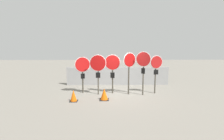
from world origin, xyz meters
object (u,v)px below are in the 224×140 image
object	(u,v)px
stop_sign_1	(98,66)
stop_sign_3	(129,65)
traffic_cone_1	(104,94)
stop_sign_5	(156,67)
traffic_cone_0	(73,96)
stop_sign_4	(143,64)
stop_sign_0	(83,68)
stop_sign_2	(113,66)

from	to	relation	value
stop_sign_1	stop_sign_3	distance (m)	1.75
stop_sign_1	traffic_cone_1	world-z (taller)	stop_sign_1
stop_sign_5	traffic_cone_0	distance (m)	4.83
traffic_cone_0	stop_sign_3	bearing A→B (deg)	21.32
stop_sign_3	stop_sign_4	size ratio (longest dim) A/B	0.99
traffic_cone_0	stop_sign_1	bearing A→B (deg)	43.35
stop_sign_0	stop_sign_5	world-z (taller)	stop_sign_5
stop_sign_0	stop_sign_2	world-z (taller)	stop_sign_2
stop_sign_2	traffic_cone_1	xyz separation A→B (m)	(-0.45, -1.16, -1.30)
stop_sign_5	traffic_cone_1	bearing A→B (deg)	-173.55
stop_sign_1	traffic_cone_1	bearing A→B (deg)	-64.75
stop_sign_0	stop_sign_3	bearing A→B (deg)	-24.51
stop_sign_4	traffic_cone_0	distance (m)	4.07
stop_sign_1	stop_sign_3	world-z (taller)	stop_sign_3
stop_sign_4	traffic_cone_1	bearing A→B (deg)	-135.37
stop_sign_3	traffic_cone_0	size ratio (longest dim) A/B	4.12
traffic_cone_0	stop_sign_2	bearing A→B (deg)	34.52
stop_sign_4	stop_sign_5	xyz separation A→B (m)	(0.80, 0.35, -0.21)
stop_sign_2	stop_sign_5	xyz separation A→B (m)	(2.48, -0.06, -0.03)
stop_sign_0	stop_sign_1	size ratio (longest dim) A/B	0.94
traffic_cone_0	traffic_cone_1	world-z (taller)	traffic_cone_1
traffic_cone_1	stop_sign_5	bearing A→B (deg)	20.56
stop_sign_2	traffic_cone_1	size ratio (longest dim) A/B	3.72
stop_sign_2	stop_sign_5	distance (m)	2.48
stop_sign_0	stop_sign_2	xyz separation A→B (m)	(1.73, -0.11, 0.12)
stop_sign_0	stop_sign_4	distance (m)	3.46
stop_sign_0	traffic_cone_0	world-z (taller)	stop_sign_0
traffic_cone_1	stop_sign_1	bearing A→B (deg)	111.88
stop_sign_2	stop_sign_5	bearing A→B (deg)	5.78
stop_sign_0	traffic_cone_1	distance (m)	2.15
stop_sign_1	stop_sign_4	xyz separation A→B (m)	(2.49, -0.15, 0.14)
stop_sign_5	stop_sign_3	bearing A→B (deg)	171.94
stop_sign_3	stop_sign_4	bearing A→B (deg)	-44.06
stop_sign_5	traffic_cone_1	world-z (taller)	stop_sign_5
stop_sign_3	traffic_cone_1	distance (m)	2.18
stop_sign_4	traffic_cone_1	size ratio (longest dim) A/B	4.04
stop_sign_4	traffic_cone_1	world-z (taller)	stop_sign_4
stop_sign_4	stop_sign_5	size ratio (longest dim) A/B	1.11
stop_sign_1	stop_sign_5	distance (m)	3.30
traffic_cone_0	traffic_cone_1	xyz separation A→B (m)	(1.54, 0.21, 0.01)
stop_sign_2	stop_sign_4	world-z (taller)	stop_sign_4
stop_sign_2	traffic_cone_0	xyz separation A→B (m)	(-1.99, -1.37, -1.31)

